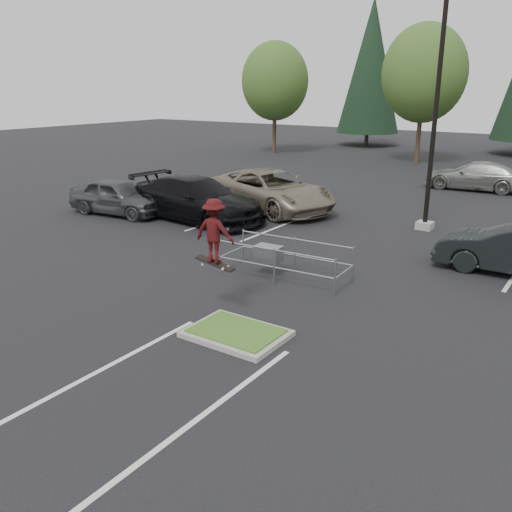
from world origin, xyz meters
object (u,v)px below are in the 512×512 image
Objects in this scene: decid_b at (424,77)px; cart_corral at (272,254)px; decid_a at (275,84)px; car_far_silver at (476,176)px; skateboarder at (214,231)px; car_l_black at (196,199)px; light_pole at (436,111)px; car_l_tan at (270,190)px; conif_a at (371,66)px; car_l_grey at (118,197)px.

cart_corral is at bearing -80.52° from decid_b.
decid_a is 1.69× the size of car_far_silver.
car_far_silver reaches higher than cart_corral.
decid_a is 33.91m from skateboarder.
light_pole is at bearing -59.91° from car_l_black.
car_l_tan is at bearing -35.39° from car_far_silver.
light_pole reaches higher than car_far_silver.
decid_a is (-18.51, 18.03, 1.02)m from light_pole.
car_far_silver is at bearing 92.34° from light_pole.
car_l_black is at bearing -33.43° from car_far_silver.
conif_a is at bearing -145.21° from car_far_silver.
skateboarder is (16.81, -29.25, -3.45)m from decid_a.
car_l_tan is (-5.30, 10.72, -1.22)m from skateboarder.
cart_corral is 3.53m from skateboarder.
decid_b is at bearing -147.71° from car_far_silver.
conif_a reaches higher than skateboarder.
car_far_silver is (1.29, 21.22, -1.37)m from skateboarder.
conif_a is 2.46× the size of car_far_silver.
car_l_black reaches higher than car_l_grey.
car_l_black is at bearing -54.25° from skateboarder.
cart_corral is at bearing -57.76° from decid_a.
car_l_tan reaches higher than car_far_silver.
car_l_grey is at bearing -38.18° from skateboarder.
light_pole reaches higher than decid_b.
car_l_grey is at bearing -41.16° from car_far_silver.
cart_corral is 9.00m from car_l_tan.
car_far_silver is (1.67, 18.02, 0.09)m from cart_corral.
decid_a is 2.30× the size of cart_corral.
car_l_black is at bearing -95.06° from decid_b.
car_l_grey is (-10.38, 6.22, -1.35)m from skateboarder.
car_l_grey is at bearing -157.52° from light_pole.
light_pole is 10.70m from car_far_silver.
decid_a is at bearing 48.63° from car_l_tan.
decid_b reaches higher than car_far_silver.
skateboarder reaches higher than car_far_silver.
car_l_grey is (-12.08, -5.00, -3.77)m from light_pole.
car_l_tan is 12.40m from car_far_silver.
car_l_grey is at bearing -74.41° from decid_a.
light_pole is 5.86× the size of skateboarder.
cart_corral is (12.42, -36.02, -6.42)m from conif_a.
decid_a reaches higher than car_l_tan.
decid_a is at bearing -111.91° from conif_a.
car_l_grey is (2.42, -33.00, -6.31)m from conif_a.
skateboarder is at bearing -131.71° from car_l_black.
decid_b is 0.74× the size of conif_a.
decid_b is at bearing 109.35° from light_pole.
light_pole is at bearing -105.88° from skateboarder.
car_l_grey is (6.43, -23.03, -4.80)m from decid_a.
light_pole is 13.61m from car_l_grey.
light_pole is at bearing -70.65° from decid_b.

